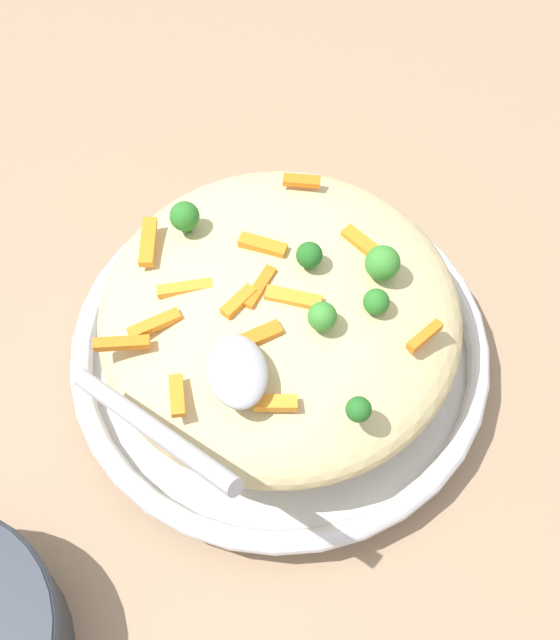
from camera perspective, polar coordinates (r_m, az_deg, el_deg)
The scene contains 24 objects.
ground_plane at distance 0.72m, azimuth -0.00°, elevation -3.01°, with size 2.40×2.40×0.00m, color #9E7F60.
serving_bowl at distance 0.70m, azimuth -0.00°, elevation -2.18°, with size 0.34×0.34×0.04m.
pasta_mound at distance 0.65m, azimuth -0.00°, elevation 0.30°, with size 0.28×0.28×0.08m, color #DBC689.
carrot_piece_0 at distance 0.61m, azimuth 0.89°, elevation 1.45°, with size 0.04×0.01×0.01m, color orange.
carrot_piece_1 at distance 0.62m, azimuth -1.41°, elevation 2.43°, with size 0.04×0.01×0.01m, color orange.
carrot_piece_2 at distance 0.61m, azimuth -2.76°, elevation 1.21°, with size 0.03×0.01×0.01m, color orange.
carrot_piece_3 at distance 0.57m, azimuth -0.29°, elevation -5.51°, with size 0.03×0.01×0.01m, color orange.
carrot_piece_4 at distance 0.59m, azimuth -1.58°, elevation -1.13°, with size 0.04×0.01×0.01m, color orange.
carrot_piece_5 at distance 0.68m, azimuth 1.44°, elevation 9.18°, with size 0.03×0.01×0.01m, color orange.
carrot_piece_6 at distance 0.63m, azimuth -1.15°, elevation 4.95°, with size 0.04×0.01×0.01m, color orange.
carrot_piece_7 at distance 0.62m, azimuth -6.30°, elevation 2.12°, with size 0.04×0.01×0.01m, color orange.
carrot_piece_8 at distance 0.58m, azimuth -6.82°, elevation -4.98°, with size 0.03×0.01×0.01m, color orange.
carrot_piece_9 at distance 0.65m, azimuth -8.72°, elevation 5.14°, with size 0.04×0.01×0.01m, color orange.
carrot_piece_10 at distance 0.64m, azimuth 5.32°, elevation 5.14°, with size 0.03×0.01×0.01m, color orange.
carrot_piece_11 at distance 0.61m, azimuth -10.42°, elevation -1.52°, with size 0.04×0.01×0.01m, color orange.
carrot_piece_12 at distance 0.61m, azimuth -8.30°, elevation -0.27°, with size 0.04×0.01×0.01m, color orange.
carrot_piece_13 at distance 0.61m, azimuth 9.54°, elevation -1.05°, with size 0.03×0.01×0.01m, color orange.
broccoli_floret_0 at distance 0.62m, azimuth 1.95°, elevation 4.29°, with size 0.02×0.02×0.02m.
broccoli_floret_1 at distance 0.65m, azimuth -6.32°, elevation 6.80°, with size 0.02×0.02×0.03m.
broccoli_floret_2 at distance 0.59m, azimuth 2.81°, elevation 0.21°, with size 0.02×0.02×0.02m.
broccoli_floret_3 at distance 0.56m, azimuth 5.21°, elevation -5.93°, with size 0.02×0.02×0.02m.
broccoli_floret_4 at distance 0.61m, azimuth 6.38°, elevation 1.19°, with size 0.02×0.02×0.02m.
broccoli_floret_5 at distance 0.62m, azimuth 6.82°, elevation 3.63°, with size 0.03×0.03×0.03m.
serving_spoon at distance 0.55m, azimuth -4.78°, elevation -4.64°, with size 0.14×0.13×0.08m.
Camera 1 is at (0.33, -0.06, 0.64)m, focal length 48.42 mm.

